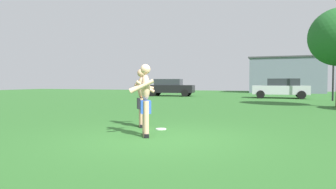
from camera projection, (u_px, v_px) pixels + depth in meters
ground_plane at (158, 139)px, 7.09m from camera, size 80.00×80.00×0.00m
player_near at (142, 96)px, 8.91m from camera, size 0.75×0.75×1.68m
player_in_blue at (145, 98)px, 7.39m from camera, size 0.77×0.72×1.73m
frisbee at (161, 129)px, 8.46m from camera, size 0.29×0.29×0.03m
car_silver_near_post at (281, 88)px, 24.74m from camera, size 4.34×2.11×1.58m
car_black_far_end at (170, 87)px, 28.56m from camera, size 4.48×2.43×1.58m
lamp_post at (334, 46)px, 21.15m from camera, size 0.60×0.24×6.24m
outbuilding_behind_lot at (286, 75)px, 37.77m from camera, size 8.68×5.87×4.30m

